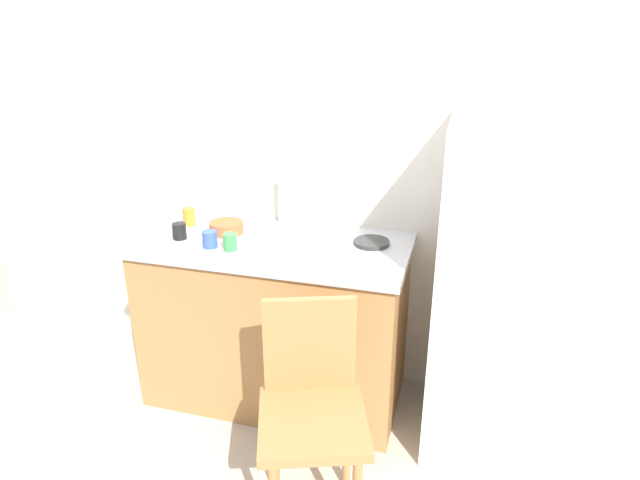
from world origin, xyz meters
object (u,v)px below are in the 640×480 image
cup_green (230,242)px  terracotta_bowl (226,227)px  refrigerator (510,294)px  chair (312,405)px  dish_tray (295,243)px  cup_orange (189,217)px  hotplate (372,242)px  cup_black (179,231)px  cup_blue (210,239)px

cup_green → terracotta_bowl: bearing=119.5°
refrigerator → terracotta_bowl: 1.38m
chair → dish_tray: bearing=93.3°
chair → cup_orange: bearing=119.6°
chair → cup_orange: (-0.89, 0.76, 0.42)m
refrigerator → hotplate: (-0.64, 0.10, 0.13)m
refrigerator → cup_green: refrigerator is taller
hotplate → cup_orange: (-0.96, 0.01, 0.03)m
dish_tray → cup_orange: cup_orange is taller
terracotta_bowl → cup_black: cup_black is taller
dish_tray → cup_blue: bearing=-166.5°
cup_orange → cup_green: cup_orange is taller
cup_orange → cup_green: 0.43m
cup_orange → cup_green: size_ratio=1.12×
cup_orange → cup_black: bearing=-75.1°
refrigerator → cup_blue: size_ratio=19.14×
cup_black → cup_orange: bearing=104.9°
hotplate → cup_green: size_ratio=2.13×
dish_tray → hotplate: dish_tray is taller
dish_tray → cup_green: size_ratio=3.52×
refrigerator → chair: 0.99m
chair → terracotta_bowl: terracotta_bowl is taller
chair → cup_orange: size_ratio=9.97×
refrigerator → hotplate: size_ratio=8.85×
cup_blue → cup_black: size_ratio=1.00×
refrigerator → cup_blue: refrigerator is taller
refrigerator → cup_blue: bearing=-174.2°
terracotta_bowl → cup_blue: size_ratio=2.14×
hotplate → cup_orange: bearing=179.3°
hotplate → cup_green: bearing=-158.3°
chair → dish_tray: size_ratio=3.18×
refrigerator → cup_orange: refrigerator is taller
dish_tray → terracotta_bowl: bearing=165.3°
terracotta_bowl → cup_orange: size_ratio=1.88×
refrigerator → cup_blue: (-1.36, -0.14, 0.16)m
terracotta_bowl → cup_orange: cup_orange is taller
refrigerator → dish_tray: (-0.97, -0.04, 0.15)m
cup_black → chair: bearing=-34.0°
refrigerator → dish_tray: refrigerator is taller
terracotta_bowl → cup_green: cup_green is taller
chair → dish_tray: 0.77m
chair → cup_blue: (-0.64, 0.51, 0.42)m
hotplate → cup_black: 0.93m
refrigerator → cup_black: bearing=-177.1°
dish_tray → cup_green: cup_green is taller
cup_black → dish_tray: bearing=3.4°
cup_blue → cup_green: 0.11m
refrigerator → chair: refrigerator is taller
cup_green → refrigerator: bearing=6.6°
cup_blue → terracotta_bowl: bearing=92.5°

